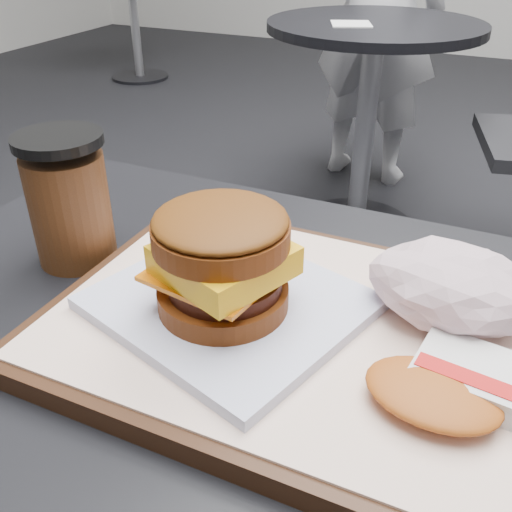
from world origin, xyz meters
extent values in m
cube|color=black|center=(0.00, 0.00, 0.75)|extent=(0.80, 0.60, 0.04)
cube|color=black|center=(-0.01, 0.06, 0.78)|extent=(0.38, 0.28, 0.02)
cube|color=silver|center=(-0.01, 0.06, 0.79)|extent=(0.36, 0.26, 0.00)
cube|color=white|center=(-0.06, 0.05, 0.80)|extent=(0.23, 0.22, 0.01)
cylinder|color=#642D0E|center=(-0.06, 0.04, 0.81)|extent=(0.13, 0.13, 0.02)
cylinder|color=black|center=(-0.06, 0.04, 0.82)|extent=(0.11, 0.11, 0.01)
cube|color=#D46507|center=(-0.07, 0.04, 0.83)|extent=(0.10, 0.10, 0.00)
cube|color=yellow|center=(-0.06, 0.04, 0.84)|extent=(0.11, 0.11, 0.02)
cylinder|color=brown|center=(-0.06, 0.04, 0.86)|extent=(0.13, 0.13, 0.02)
ellipsoid|color=#63340E|center=(-0.06, 0.04, 0.87)|extent=(0.12, 0.12, 0.02)
cube|color=silver|center=(0.13, 0.04, 0.80)|extent=(0.10, 0.07, 0.02)
cube|color=red|center=(0.13, 0.02, 0.81)|extent=(0.09, 0.03, 0.00)
ellipsoid|color=#BA5E1D|center=(0.10, 0.01, 0.80)|extent=(0.09, 0.07, 0.01)
cylinder|color=#442310|center=(-0.25, 0.08, 0.82)|extent=(0.07, 0.07, 0.11)
cylinder|color=black|center=(-0.25, 0.08, 0.89)|extent=(0.08, 0.08, 0.01)
cylinder|color=black|center=(-0.35, 1.65, 0.01)|extent=(0.44, 0.44, 0.02)
cylinder|color=#A5A5AA|center=(-0.35, 1.65, 0.37)|extent=(0.07, 0.07, 0.70)
cylinder|color=black|center=(-0.35, 1.65, 0.73)|extent=(0.70, 0.70, 0.03)
cube|color=white|center=(-0.40, 1.56, 0.75)|extent=(0.16, 0.16, 0.00)
imported|color=silver|center=(-0.47, 2.18, 0.73)|extent=(0.56, 0.40, 1.46)
cylinder|color=black|center=(-2.40, 3.20, 0.01)|extent=(0.40, 0.40, 0.02)
cylinder|color=#A5A5AA|center=(-2.40, 3.20, 0.37)|extent=(0.06, 0.06, 0.70)
camera|label=1|loc=(0.11, -0.27, 1.06)|focal=40.00mm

